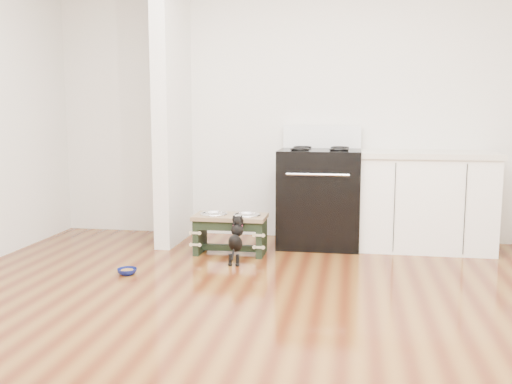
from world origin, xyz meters
name	(u,v)px	position (x,y,z in m)	size (l,w,h in m)	color
ground	(255,324)	(0.00, 0.00, 0.00)	(5.00, 5.00, 0.00)	#4C1F0D
room_shell	(255,50)	(0.00, 0.00, 1.62)	(5.00, 5.00, 5.00)	silver
partition_wall	(172,104)	(-1.18, 2.10, 1.35)	(0.15, 0.80, 2.70)	silver
oven_range	(319,196)	(0.25, 2.16, 0.48)	(0.76, 0.69, 1.14)	black
cabinet_run	(425,201)	(1.23, 2.18, 0.45)	(1.24, 0.64, 0.91)	white
dog_feeder	(230,226)	(-0.52, 1.67, 0.25)	(0.65, 0.35, 0.37)	black
puppy	(236,238)	(-0.40, 1.37, 0.22)	(0.11, 0.33, 0.40)	black
floor_bowl	(127,271)	(-1.18, 0.88, 0.02)	(0.16, 0.16, 0.05)	#0C1558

